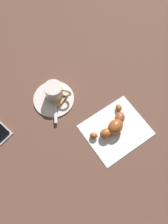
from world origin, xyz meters
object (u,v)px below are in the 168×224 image
saucer (54,99)px  teaspoon (55,98)px  espresso_cup (55,91)px  croissant (113,126)px  sugar_packet (61,99)px  napkin (116,130)px

saucer → teaspoon: teaspoon is taller
espresso_cup → croissant: bearing=11.7°
sugar_packet → croissant: (0.18, 0.04, 0.01)m
sugar_packet → croissant: bearing=-88.8°
napkin → croissant: 0.02m
teaspoon → croissant: bearing=14.8°
napkin → sugar_packet: bearing=-167.1°
teaspoon → sugar_packet: (0.02, 0.01, 0.00)m
sugar_packet → croissant: 0.19m
teaspoon → napkin: size_ratio=0.56×
espresso_cup → napkin: 0.22m
saucer → espresso_cup: bearing=105.0°
espresso_cup → teaspoon: (0.01, -0.01, -0.02)m
croissant → saucer: bearing=-165.0°
espresso_cup → napkin: size_ratio=0.42×
espresso_cup → sugar_packet: size_ratio=1.32×
espresso_cup → saucer: bearing=-75.0°
saucer → sugar_packet: size_ratio=2.22×
espresso_cup → napkin: (0.22, 0.04, -0.03)m
espresso_cup → teaspoon: bearing=-48.0°
saucer → teaspoon: 0.01m
teaspoon → napkin: (0.21, 0.05, -0.01)m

